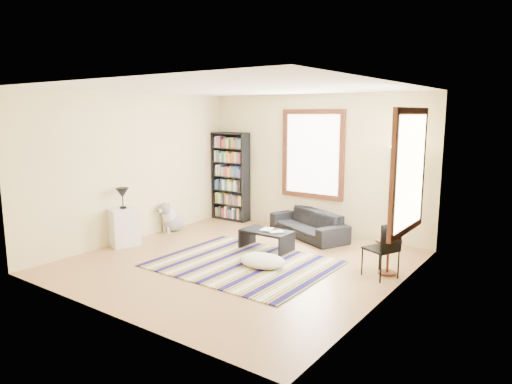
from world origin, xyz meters
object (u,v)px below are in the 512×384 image
Objects in this scene: floor_cushion at (262,261)px; white_cabinet at (124,227)px; dog at (173,216)px; bookshelf at (231,177)px; folding_chair at (381,249)px; sofa at (308,224)px; coffee_table at (266,240)px; side_table at (388,257)px; floor_lamp at (394,199)px.

floor_cushion is 1.13× the size of white_cabinet.
dog is at bearing 107.70° from white_cabinet.
white_cabinet is (-0.28, -2.79, -0.65)m from bookshelf.
floor_cushion is 0.92× the size of folding_chair.
sofa reaches higher than coffee_table.
side_table reaches higher than sofa.
side_table reaches higher than floor_cushion.
side_table is at bearing 1.32° from coffee_table.
dog is (-2.79, 0.77, 0.21)m from floor_cushion.
floor_cushion is 1.84m from folding_chair.
dog reaches higher than coffee_table.
white_cabinet is (-2.30, -1.29, 0.17)m from coffee_table.
sofa is 2.04m from floor_cushion.
side_table is at bearing 99.53° from folding_chair.
folding_chair reaches higher than side_table.
floor_lamp is at bearing 24.26° from dog.
coffee_table is at bearing -178.68° from side_table.
side_table is (4.22, -1.45, -0.73)m from bookshelf.
folding_chair is (4.17, -1.64, -0.57)m from bookshelf.
side_table is at bearing -73.42° from floor_lamp.
floor_lamp is at bearing 48.98° from white_cabinet.
floor_cushion is at bearing -59.66° from coffee_table.
side_table is at bearing 7.11° from dog.
side_table is at bearing -18.97° from bookshelf.
sofa is 2.78m from dog.
dog is at bearing -101.54° from bookshelf.
floor_lamp is (1.66, 0.10, 0.67)m from sofa.
folding_chair is at bearing -3.67° from coffee_table.
floor_cushion is 1.28× the size of dog.
bookshelf is at bearing 137.30° from floor_cushion.
folding_chair is at bearing 20.94° from floor_cushion.
side_table is 0.25m from folding_chair.
floor_lamp is at bearing 127.08° from folding_chair.
floor_lamp is at bearing 106.58° from side_table.
side_table is 0.63× the size of folding_chair.
coffee_table is 1.29× the size of white_cabinet.
side_table is 0.88× the size of dog.
sofa is at bearing -7.07° from bookshelf.
dog reaches higher than floor_cushion.
folding_chair is (2.15, -0.14, 0.25)m from coffee_table.
floor_lamp reaches higher than side_table.
side_table is 4.70m from white_cabinet.
sofa is at bearing 82.57° from coffee_table.
sofa is at bearing 32.88° from dog.
bookshelf is at bearing 177.46° from floor_lamp.
coffee_table is 0.48× the size of floor_lamp.
coffee_table is 2.38m from floor_lamp.
sofa is at bearing -176.55° from floor_lamp.
side_table is 4.53m from dog.
folding_chair is at bearing -21.46° from bookshelf.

